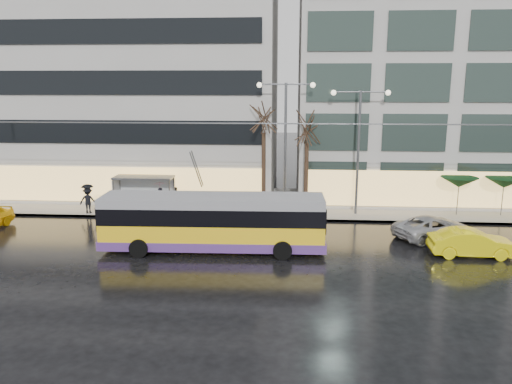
# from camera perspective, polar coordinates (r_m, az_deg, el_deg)

# --- Properties ---
(ground) EXTENTS (140.00, 140.00, 0.00)m
(ground) POSITION_cam_1_polar(r_m,az_deg,el_deg) (25.40, -1.67, -8.76)
(ground) COLOR black
(ground) RESTS_ON ground
(sidewalk) EXTENTS (80.00, 10.00, 0.15)m
(sidewalk) POSITION_cam_1_polar(r_m,az_deg,el_deg) (38.65, 3.33, -1.22)
(sidewalk) COLOR gray
(sidewalk) RESTS_ON ground
(kerb) EXTENTS (80.00, 0.10, 0.15)m
(kerb) POSITION_cam_1_polar(r_m,az_deg,el_deg) (33.86, 3.22, -3.19)
(kerb) COLOR slate
(kerb) RESTS_ON ground
(building_left) EXTENTS (34.00, 14.00, 22.00)m
(building_left) POSITION_cam_1_polar(r_m,az_deg,el_deg) (46.41, -19.96, 14.14)
(building_left) COLOR #A9A6A1
(building_left) RESTS_ON sidewalk
(building_right) EXTENTS (32.00, 14.00, 25.00)m
(building_right) POSITION_cam_1_polar(r_m,az_deg,el_deg) (45.82, 26.30, 15.54)
(building_right) COLOR #A9A6A1
(building_right) RESTS_ON sidewalk
(trolleybus) EXTENTS (12.30, 4.87, 5.67)m
(trolleybus) POSITION_cam_1_polar(r_m,az_deg,el_deg) (27.62, -4.95, -3.68)
(trolleybus) COLOR yellow
(trolleybus) RESTS_ON ground
(catenary) EXTENTS (42.24, 5.12, 7.00)m
(catenary) POSITION_cam_1_polar(r_m,az_deg,el_deg) (31.91, 1.48, 3.55)
(catenary) COLOR #595B60
(catenary) RESTS_ON ground
(bus_shelter) EXTENTS (4.20, 1.60, 2.51)m
(bus_shelter) POSITION_cam_1_polar(r_m,az_deg,el_deg) (36.62, -13.17, 0.73)
(bus_shelter) COLOR #595B60
(bus_shelter) RESTS_ON sidewalk
(street_lamp_near) EXTENTS (3.96, 0.36, 9.03)m
(street_lamp_near) POSITION_cam_1_polar(r_m,az_deg,el_deg) (34.51, 3.39, 7.11)
(street_lamp_near) COLOR #595B60
(street_lamp_near) RESTS_ON sidewalk
(street_lamp_far) EXTENTS (3.96, 0.36, 8.53)m
(street_lamp_far) POSITION_cam_1_polar(r_m,az_deg,el_deg) (34.84, 11.68, 6.47)
(street_lamp_far) COLOR #595B60
(street_lamp_far) RESTS_ON sidewalk
(tree_a) EXTENTS (3.20, 3.20, 8.40)m
(tree_a) POSITION_cam_1_polar(r_m,az_deg,el_deg) (34.67, 0.90, 8.97)
(tree_a) COLOR black
(tree_a) RESTS_ON sidewalk
(tree_b) EXTENTS (3.20, 3.20, 7.70)m
(tree_b) POSITION_cam_1_polar(r_m,az_deg,el_deg) (34.89, 5.89, 7.80)
(tree_b) COLOR black
(tree_b) RESTS_ON sidewalk
(parasol_a) EXTENTS (2.50, 2.50, 2.65)m
(parasol_a) POSITION_cam_1_polar(r_m,az_deg,el_deg) (37.07, 22.20, 1.04)
(parasol_a) COLOR #595B60
(parasol_a) RESTS_ON sidewalk
(parasol_b) EXTENTS (2.50, 2.50, 2.65)m
(parasol_b) POSITION_cam_1_polar(r_m,az_deg,el_deg) (38.12, 26.49, 0.94)
(parasol_b) COLOR #595B60
(parasol_b) RESTS_ON sidewalk
(taxi_b) EXTENTS (4.50, 1.65, 1.47)m
(taxi_b) POSITION_cam_1_polar(r_m,az_deg,el_deg) (29.32, 23.45, -5.36)
(taxi_b) COLOR #FFEB0D
(taxi_b) RESTS_ON ground
(sedan_silver) EXTENTS (5.38, 4.28, 1.36)m
(sedan_silver) POSITION_cam_1_polar(r_m,az_deg,el_deg) (31.79, 19.52, -3.81)
(sedan_silver) COLOR #A3A2A7
(sedan_silver) RESTS_ON ground
(pedestrian_a) EXTENTS (1.28, 1.28, 2.19)m
(pedestrian_a) POSITION_cam_1_polar(r_m,az_deg,el_deg) (35.80, -10.92, -0.06)
(pedestrian_a) COLOR black
(pedestrian_a) RESTS_ON sidewalk
(pedestrian_b) EXTENTS (0.84, 0.72, 1.50)m
(pedestrian_b) POSITION_cam_1_polar(r_m,az_deg,el_deg) (37.27, -9.25, -0.57)
(pedestrian_b) COLOR black
(pedestrian_b) RESTS_ON sidewalk
(pedestrian_c) EXTENTS (1.25, 0.88, 2.11)m
(pedestrian_c) POSITION_cam_1_polar(r_m,az_deg,el_deg) (36.90, -18.66, -0.60)
(pedestrian_c) COLOR black
(pedestrian_c) RESTS_ON sidewalk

